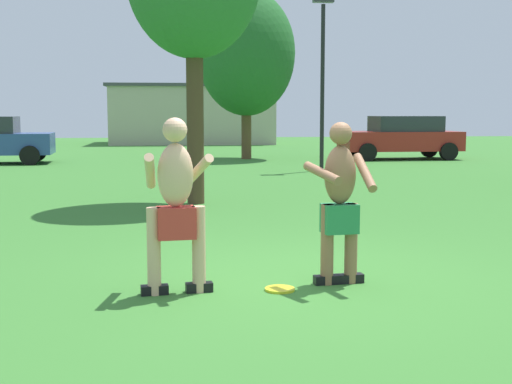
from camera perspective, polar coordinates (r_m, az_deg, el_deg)
ground_plane at (r=7.19m, az=4.10°, el=-7.24°), size 80.00×80.00×0.00m
player_near at (r=6.51m, az=-6.71°, el=-0.82°), size 0.71×0.59×1.68m
player_in_green at (r=6.88m, az=7.02°, el=-0.68°), size 0.65×0.60×1.63m
frisbee at (r=6.73m, az=2.00°, el=-8.11°), size 0.29×0.29×0.03m
car_red_near_post at (r=25.72m, az=12.03°, el=4.53°), size 4.35×2.13×1.58m
lamp_post at (r=20.33m, az=5.58°, el=10.70°), size 0.60×0.24×5.07m
outbuilding_behind_lot at (r=38.26m, az=-5.36°, el=6.49°), size 9.03×5.56×3.21m
tree_near_building at (r=25.36m, az=-0.82°, el=11.49°), size 3.56×3.56×6.14m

